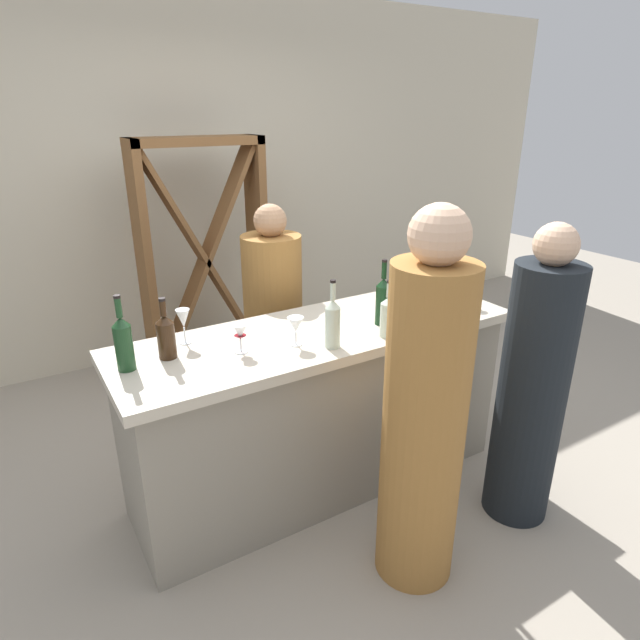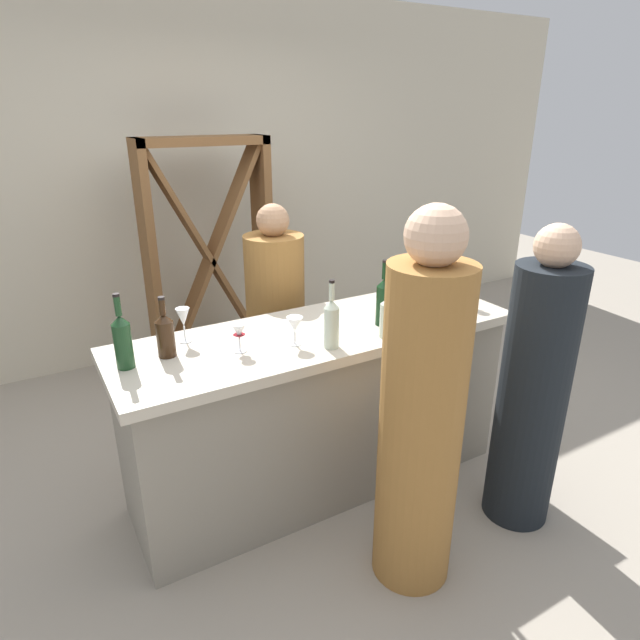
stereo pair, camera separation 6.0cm
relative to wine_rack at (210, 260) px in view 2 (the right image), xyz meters
The scene contains 16 objects.
ground_plane 1.87m from the wine_rack, 90.04° to the right, with size 12.00×12.00×0.00m, color #9E9384.
back_wall 0.76m from the wine_rack, 90.12° to the left, with size 8.00×0.10×2.80m, color beige.
bar_counter 1.70m from the wine_rack, 90.04° to the right, with size 2.06×0.66×0.91m.
wine_rack is the anchor object (origin of this frame).
wine_bottle_leftmost_olive_green 1.86m from the wine_rack, 120.03° to the right, with size 0.08×0.08×0.33m.
wine_bottle_second_left_amber_brown 1.75m from the wine_rack, 115.23° to the right, with size 0.08×0.08×0.28m.
wine_bottle_center_clear_pale 1.87m from the wine_rack, 91.94° to the right, with size 0.07×0.07×0.32m.
wine_bottle_second_right_clear_pale 1.91m from the wine_rack, 83.02° to the right, with size 0.08×0.08×0.28m.
wine_bottle_rightmost_dark_green 1.79m from the wine_rack, 80.05° to the right, with size 0.07×0.07×0.34m.
wine_glass_near_left 1.77m from the wine_rack, 96.34° to the right, with size 0.08×0.08×0.14m.
wine_glass_near_center 1.96m from the wine_rack, 63.15° to the right, with size 0.07×0.07×0.17m.
wine_glass_near_right 1.76m from the wine_rack, 104.73° to the right, with size 0.06×0.06×0.13m.
wine_glass_far_left 1.60m from the wine_rack, 113.23° to the right, with size 0.07×0.07×0.17m.
person_left_guest 2.39m from the wine_rack, 88.94° to the right, with size 0.41×0.41×1.63m.
person_center_guest 2.49m from the wine_rack, 72.68° to the right, with size 0.32×0.32×1.49m.
person_right_guest 1.01m from the wine_rack, 86.08° to the right, with size 0.44×0.44×1.43m.
Camera 2 is at (-1.24, -2.14, 1.94)m, focal length 30.20 mm.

